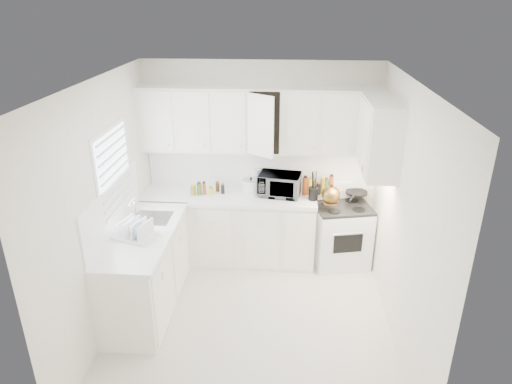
# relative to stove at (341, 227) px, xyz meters

# --- Properties ---
(floor) EXTENTS (3.20, 3.20, 0.00)m
(floor) POSITION_rel_stove_xyz_m (-1.07, -1.30, -0.53)
(floor) COLOR silver
(floor) RESTS_ON ground
(ceiling) EXTENTS (3.20, 3.20, 0.00)m
(ceiling) POSITION_rel_stove_xyz_m (-1.07, -1.30, 2.07)
(ceiling) COLOR white
(ceiling) RESTS_ON ground
(wall_back) EXTENTS (3.00, 0.00, 3.00)m
(wall_back) POSITION_rel_stove_xyz_m (-1.07, 0.30, 0.77)
(wall_back) COLOR white
(wall_back) RESTS_ON ground
(wall_front) EXTENTS (3.00, 0.00, 3.00)m
(wall_front) POSITION_rel_stove_xyz_m (-1.07, -2.90, 0.77)
(wall_front) COLOR white
(wall_front) RESTS_ON ground
(wall_left) EXTENTS (0.00, 3.20, 3.20)m
(wall_left) POSITION_rel_stove_xyz_m (-2.57, -1.30, 0.77)
(wall_left) COLOR white
(wall_left) RESTS_ON ground
(wall_right) EXTENTS (0.00, 3.20, 3.20)m
(wall_right) POSITION_rel_stove_xyz_m (0.43, -1.30, 0.77)
(wall_right) COLOR white
(wall_right) RESTS_ON ground
(window_blinds) EXTENTS (0.06, 0.96, 1.06)m
(window_blinds) POSITION_rel_stove_xyz_m (-2.55, -0.95, 1.02)
(window_blinds) COLOR white
(window_blinds) RESTS_ON wall_left
(lower_cabinets_back) EXTENTS (2.22, 0.60, 0.90)m
(lower_cabinets_back) POSITION_rel_stove_xyz_m (-1.46, 0.00, -0.08)
(lower_cabinets_back) COLOR white
(lower_cabinets_back) RESTS_ON floor
(lower_cabinets_left) EXTENTS (0.60, 1.60, 0.90)m
(lower_cabinets_left) POSITION_rel_stove_xyz_m (-2.27, -1.10, -0.08)
(lower_cabinets_left) COLOR white
(lower_cabinets_left) RESTS_ON floor
(countertop_back) EXTENTS (2.24, 0.64, 0.05)m
(countertop_back) POSITION_rel_stove_xyz_m (-1.46, -0.01, 0.39)
(countertop_back) COLOR white
(countertop_back) RESTS_ON lower_cabinets_back
(countertop_left) EXTENTS (0.64, 1.62, 0.05)m
(countertop_left) POSITION_rel_stove_xyz_m (-2.26, -1.10, 0.39)
(countertop_left) COLOR white
(countertop_left) RESTS_ON lower_cabinets_left
(backsplash_back) EXTENTS (2.98, 0.02, 0.55)m
(backsplash_back) POSITION_rel_stove_xyz_m (-1.07, 0.29, 0.69)
(backsplash_back) COLOR white
(backsplash_back) RESTS_ON wall_back
(backsplash_left) EXTENTS (0.02, 1.60, 0.55)m
(backsplash_left) POSITION_rel_stove_xyz_m (-2.56, -1.10, 0.69)
(backsplash_left) COLOR white
(backsplash_left) RESTS_ON wall_left
(upper_cabinets_back) EXTENTS (3.00, 0.33, 0.80)m
(upper_cabinets_back) POSITION_rel_stove_xyz_m (-1.07, 0.14, 0.97)
(upper_cabinets_back) COLOR white
(upper_cabinets_back) RESTS_ON wall_back
(upper_cabinets_right) EXTENTS (0.33, 0.90, 0.80)m
(upper_cabinets_right) POSITION_rel_stove_xyz_m (0.26, -0.48, 0.97)
(upper_cabinets_right) COLOR white
(upper_cabinets_right) RESTS_ON wall_right
(sink) EXTENTS (0.42, 0.38, 0.30)m
(sink) POSITION_rel_stove_xyz_m (-2.26, -0.75, 0.54)
(sink) COLOR gray
(sink) RESTS_ON countertop_left
(stove) EXTENTS (0.80, 0.70, 1.06)m
(stove) POSITION_rel_stove_xyz_m (0.00, 0.00, 0.00)
(stove) COLOR white
(stove) RESTS_ON floor
(tea_kettle) EXTENTS (0.31, 0.27, 0.26)m
(tea_kettle) POSITION_rel_stove_xyz_m (-0.18, -0.16, 0.54)
(tea_kettle) COLOR brown
(tea_kettle) RESTS_ON stove
(frying_pan) EXTENTS (0.44, 0.54, 0.04)m
(frying_pan) POSITION_rel_stove_xyz_m (0.18, 0.16, 0.43)
(frying_pan) COLOR black
(frying_pan) RESTS_ON stove
(microwave) EXTENTS (0.55, 0.36, 0.35)m
(microwave) POSITION_rel_stove_xyz_m (-0.82, 0.03, 0.59)
(microwave) COLOR gray
(microwave) RESTS_ON countertop_back
(rice_cooker) EXTENTS (0.24, 0.24, 0.22)m
(rice_cooker) POSITION_rel_stove_xyz_m (-1.19, 0.06, 0.53)
(rice_cooker) COLOR white
(rice_cooker) RESTS_ON countertop_back
(paper_towel) EXTENTS (0.12, 0.12, 0.27)m
(paper_towel) POSITION_rel_stove_xyz_m (-1.14, 0.22, 0.55)
(paper_towel) COLOR white
(paper_towel) RESTS_ON countertop_back
(utensil_crock) EXTENTS (0.16, 0.16, 0.39)m
(utensil_crock) POSITION_rel_stove_xyz_m (-0.39, -0.09, 0.61)
(utensil_crock) COLOR black
(utensil_crock) RESTS_ON countertop_back
(dish_rack) EXTENTS (0.49, 0.42, 0.23)m
(dish_rack) POSITION_rel_stove_xyz_m (-2.31, -1.21, 0.53)
(dish_rack) COLOR white
(dish_rack) RESTS_ON countertop_left
(spice_left_0) EXTENTS (0.06, 0.06, 0.13)m
(spice_left_0) POSITION_rel_stove_xyz_m (-1.92, 0.12, 0.48)
(spice_left_0) COLOR olive
(spice_left_0) RESTS_ON countertop_back
(spice_left_1) EXTENTS (0.06, 0.06, 0.13)m
(spice_left_1) POSITION_rel_stove_xyz_m (-1.85, 0.03, 0.48)
(spice_left_1) COLOR #396B23
(spice_left_1) RESTS_ON countertop_back
(spice_left_2) EXTENTS (0.06, 0.06, 0.13)m
(spice_left_2) POSITION_rel_stove_xyz_m (-1.77, 0.12, 0.48)
(spice_left_2) COLOR #B14217
(spice_left_2) RESTS_ON countertop_back
(spice_left_3) EXTENTS (0.06, 0.06, 0.13)m
(spice_left_3) POSITION_rel_stove_xyz_m (-1.70, 0.03, 0.48)
(spice_left_3) COLOR yellow
(spice_left_3) RESTS_ON countertop_back
(spice_left_4) EXTENTS (0.06, 0.06, 0.13)m
(spice_left_4) POSITION_rel_stove_xyz_m (-1.62, 0.12, 0.48)
(spice_left_4) COLOR #4F3116
(spice_left_4) RESTS_ON countertop_back
(spice_left_5) EXTENTS (0.06, 0.06, 0.13)m
(spice_left_5) POSITION_rel_stove_xyz_m (-1.55, 0.03, 0.48)
(spice_left_5) COLOR black
(spice_left_5) RESTS_ON countertop_back
(sauce_right_0) EXTENTS (0.06, 0.06, 0.19)m
(sauce_right_0) POSITION_rel_stove_xyz_m (-0.49, 0.16, 0.51)
(sauce_right_0) COLOR #B14217
(sauce_right_0) RESTS_ON countertop_back
(sauce_right_1) EXTENTS (0.06, 0.06, 0.19)m
(sauce_right_1) POSITION_rel_stove_xyz_m (-0.44, 0.10, 0.51)
(sauce_right_1) COLOR yellow
(sauce_right_1) RESTS_ON countertop_back
(sauce_right_2) EXTENTS (0.06, 0.06, 0.19)m
(sauce_right_2) POSITION_rel_stove_xyz_m (-0.38, 0.16, 0.51)
(sauce_right_2) COLOR #4F3116
(sauce_right_2) RESTS_ON countertop_back
(sauce_right_3) EXTENTS (0.06, 0.06, 0.19)m
(sauce_right_3) POSITION_rel_stove_xyz_m (-0.33, 0.10, 0.51)
(sauce_right_3) COLOR black
(sauce_right_3) RESTS_ON countertop_back
(sauce_right_4) EXTENTS (0.06, 0.06, 0.19)m
(sauce_right_4) POSITION_rel_stove_xyz_m (-0.27, 0.16, 0.51)
(sauce_right_4) COLOR olive
(sauce_right_4) RESTS_ON countertop_back
(sauce_right_5) EXTENTS (0.06, 0.06, 0.19)m
(sauce_right_5) POSITION_rel_stove_xyz_m (-0.22, 0.10, 0.51)
(sauce_right_5) COLOR #396B23
(sauce_right_5) RESTS_ON countertop_back
(sauce_right_6) EXTENTS (0.06, 0.06, 0.19)m
(sauce_right_6) POSITION_rel_stove_xyz_m (-0.16, 0.16, 0.51)
(sauce_right_6) COLOR #B14217
(sauce_right_6) RESTS_ON countertop_back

